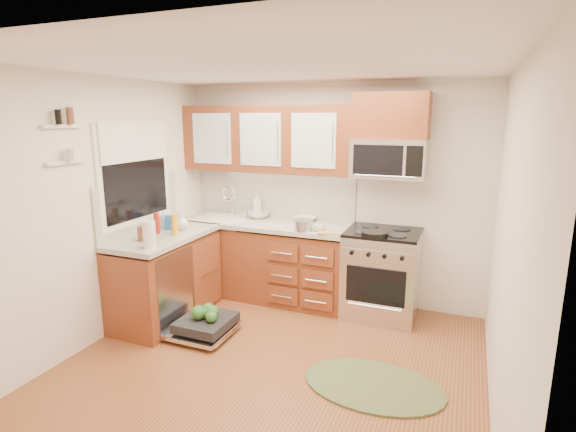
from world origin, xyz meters
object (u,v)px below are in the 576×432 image
at_px(rug, 373,385).
at_px(skillet, 375,234).
at_px(upper_cabinets, 267,139).
at_px(dishwasher, 203,326).
at_px(stock_pot, 303,225).
at_px(bowl_b, 258,215).
at_px(sink, 223,228).
at_px(paper_towel_roll, 149,235).
at_px(microwave, 389,159).
at_px(cutting_board, 332,233).
at_px(bowl_a, 304,219).
at_px(range, 381,274).
at_px(cup, 320,227).

height_order(rug, skillet, skillet).
bearing_deg(rug, skillet, 102.73).
distance_m(upper_cabinets, dishwasher, 2.19).
height_order(stock_pot, bowl_b, stock_pot).
xyz_separation_m(sink, stock_pot, (1.11, -0.20, 0.19)).
height_order(dishwasher, paper_towel_roll, paper_towel_roll).
xyz_separation_m(rug, paper_towel_roll, (-2.14, 0.01, 1.04)).
distance_m(microwave, cutting_board, 0.97).
relative_size(upper_cabinets, rug, 1.81).
bearing_deg(skillet, cutting_board, 174.99).
bearing_deg(cutting_board, bowl_a, 139.94).
bearing_deg(upper_cabinets, bowl_b, 169.70).
bearing_deg(bowl_a, cutting_board, -40.06).
relative_size(range, cup, 7.96).
bearing_deg(upper_cabinets, sink, -163.55).
xyz_separation_m(rug, skillet, (-0.25, 1.12, 0.96)).
bearing_deg(sink, microwave, 3.85).
bearing_deg(cup, dishwasher, -133.40).
relative_size(rug, skillet, 4.25).
bearing_deg(range, skillet, -99.91).
bearing_deg(upper_cabinets, stock_pot, -31.15).
bearing_deg(paper_towel_roll, range, 35.14).
distance_m(upper_cabinets, rug, 2.89).
bearing_deg(cup, upper_cabinets, 156.93).
height_order(sink, paper_towel_roll, paper_towel_roll).
distance_m(dishwasher, bowl_a, 1.66).
relative_size(dishwasher, cup, 5.86).
relative_size(upper_cabinets, skillet, 7.70).
distance_m(upper_cabinets, stock_pot, 1.12).
xyz_separation_m(stock_pot, bowl_a, (-0.13, 0.38, -0.03)).
distance_m(dishwasher, cutting_board, 1.62).
bearing_deg(rug, upper_cabinets, 136.89).
bearing_deg(cutting_board, rug, -58.48).
relative_size(rug, stock_pot, 5.58).
bearing_deg(skillet, cup, 173.32).
height_order(paper_towel_roll, bowl_b, paper_towel_roll).
distance_m(bowl_a, bowl_b, 0.59).
bearing_deg(cup, range, 15.67).
xyz_separation_m(range, stock_pot, (-0.82, -0.21, 0.51)).
bearing_deg(upper_cabinets, skillet, -16.18).
bearing_deg(rug, dishwasher, 172.34).
bearing_deg(stock_pot, cutting_board, -0.50).
height_order(rug, bowl_a, bowl_a).
height_order(skillet, cutting_board, skillet).
distance_m(upper_cabinets, skillet, 1.68).
distance_m(range, dishwasher, 1.95).
xyz_separation_m(skillet, stock_pot, (-0.78, 0.04, 0.01)).
bearing_deg(sink, bowl_b, 24.92).
xyz_separation_m(skillet, cutting_board, (-0.46, 0.04, -0.04)).
bearing_deg(microwave, dishwasher, -140.93).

